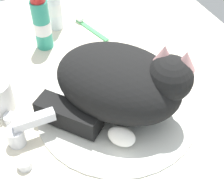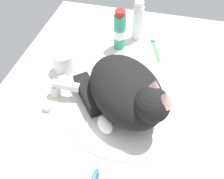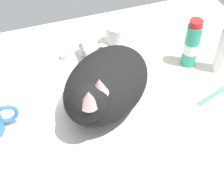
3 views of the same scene
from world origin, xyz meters
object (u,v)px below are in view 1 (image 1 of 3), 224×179
Objects in this scene: faucet at (21,133)px; mouthwash_bottle at (54,5)px; toothpaste_bottle at (42,23)px; cat at (122,83)px; toothbrush at (90,27)px.

mouthwash_bottle is at bearing -27.53° from faucet.
mouthwash_bottle reaches higher than toothpaste_bottle.
faucet is at bearing 152.47° from mouthwash_bottle.
cat reaches higher than mouthwash_bottle.
mouthwash_bottle is at bearing 59.67° from toothbrush.
toothbrush is (30.11, -26.26, -2.08)cm from faucet.
cat is at bearing -163.64° from toothpaste_bottle.
toothbrush is at bearing -80.43° from toothpaste_bottle.
mouthwash_bottle is (35.74, 3.11, -1.14)cm from cat.
toothpaste_bottle is at bearing 99.57° from toothbrush.
toothbrush is (2.26, -13.42, -6.51)cm from toothpaste_bottle.
faucet is at bearing 87.61° from cat.
cat is 35.89cm from mouthwash_bottle.
toothbrush is at bearing -9.13° from cat.
faucet is 39.56cm from mouthwash_bottle.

